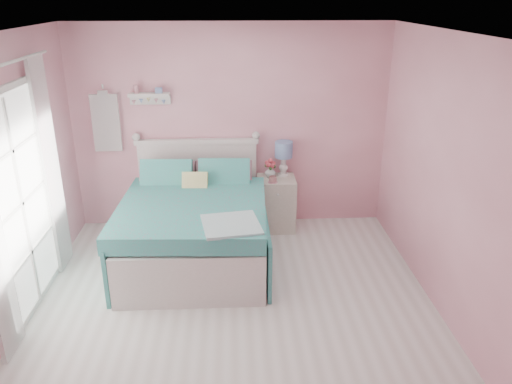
{
  "coord_description": "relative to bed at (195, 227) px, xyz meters",
  "views": [
    {
      "loc": [
        0.01,
        -3.98,
        2.91
      ],
      "look_at": [
        0.27,
        1.2,
        0.83
      ],
      "focal_mm": 35.0,
      "sensor_mm": 36.0,
      "label": 1
    }
  ],
  "objects": [
    {
      "name": "hanging_dress",
      "position": [
        -1.11,
        0.95,
        1.0
      ],
      "size": [
        0.34,
        0.03,
        0.72
      ],
      "primitive_type": "cube",
      "color": "white",
      "rests_on": "room_shell"
    },
    {
      "name": "vase",
      "position": [
        0.93,
        0.82,
        0.37
      ],
      "size": [
        0.18,
        0.18,
        0.14
      ],
      "primitive_type": "imported",
      "rotation": [
        0.0,
        0.0,
        0.43
      ],
      "color": "silver",
      "rests_on": "nightstand"
    },
    {
      "name": "floor",
      "position": [
        0.44,
        -1.23,
        -0.4
      ],
      "size": [
        4.5,
        4.5,
        0.0
      ],
      "primitive_type": "plane",
      "color": "silver",
      "rests_on": "ground"
    },
    {
      "name": "table_lamp",
      "position": [
        1.11,
        0.87,
        0.61
      ],
      "size": [
        0.23,
        0.23,
        0.45
      ],
      "color": "white",
      "rests_on": "nightstand"
    },
    {
      "name": "roses",
      "position": [
        0.93,
        0.81,
        0.48
      ],
      "size": [
        0.14,
        0.11,
        0.12
      ],
      "color": "#CF4654",
      "rests_on": "vase"
    },
    {
      "name": "teacup",
      "position": [
        0.95,
        0.62,
        0.33
      ],
      "size": [
        0.12,
        0.12,
        0.08
      ],
      "primitive_type": "imported",
      "rotation": [
        0.0,
        0.0,
        -0.17
      ],
      "color": "tan",
      "rests_on": "nightstand"
    },
    {
      "name": "wall_shelf",
      "position": [
        -0.55,
        0.96,
        1.33
      ],
      "size": [
        0.5,
        0.15,
        0.25
      ],
      "color": "silver",
      "rests_on": "room_shell"
    },
    {
      "name": "room_shell",
      "position": [
        0.44,
        -1.23,
        1.18
      ],
      "size": [
        4.5,
        4.5,
        4.5
      ],
      "color": "#C67E8C",
      "rests_on": "floor"
    },
    {
      "name": "bed",
      "position": [
        0.0,
        0.0,
        0.0
      ],
      "size": [
        1.67,
        2.06,
        1.17
      ],
      "rotation": [
        0.0,
        0.0,
        -0.05
      ],
      "color": "silver",
      "rests_on": "floor"
    },
    {
      "name": "nightstand",
      "position": [
        1.01,
        0.76,
        -0.05
      ],
      "size": [
        0.48,
        0.48,
        0.7
      ],
      "color": "beige",
      "rests_on": "floor"
    },
    {
      "name": "curtain_far",
      "position": [
        -1.48,
        -0.09,
        0.78
      ],
      "size": [
        0.04,
        0.4,
        2.32
      ],
      "primitive_type": "cube",
      "color": "white",
      "rests_on": "floor"
    },
    {
      "name": "french_door",
      "position": [
        -1.53,
        -0.83,
        0.67
      ],
      "size": [
        0.04,
        1.32,
        2.16
      ],
      "color": "silver",
      "rests_on": "floor"
    }
  ]
}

